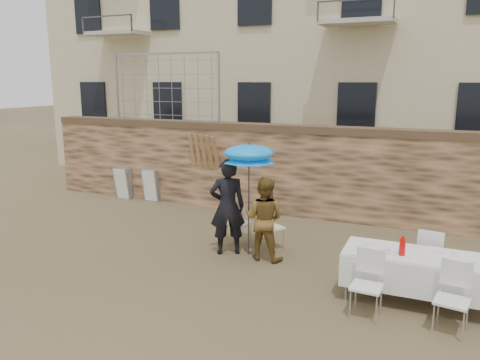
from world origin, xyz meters
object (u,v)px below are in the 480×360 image
at_px(couple_chair_left, 239,222).
at_px(banquet_table, 416,256).
at_px(couple_chair_right, 271,226).
at_px(table_chair_front_left, 367,285).
at_px(soda_bottle, 402,247).
at_px(table_chair_back, 431,256).
at_px(table_chair_front_right, 452,299).
at_px(chair_stack_left, 126,182).
at_px(man_suit, 227,207).
at_px(chair_stack_right, 153,185).
at_px(umbrella, 249,157).
at_px(woman_dress, 264,219).

xyz_separation_m(couple_chair_left, banquet_table, (3.46, -1.31, 0.25)).
xyz_separation_m(couple_chair_right, table_chair_front_left, (2.16, -2.06, 0.00)).
distance_m(soda_bottle, table_chair_back, 1.11).
height_order(table_chair_front_right, chair_stack_left, table_chair_front_right).
relative_size(man_suit, soda_bottle, 7.17).
xyz_separation_m(chair_stack_left, chair_stack_right, (0.90, 0.00, 0.00)).
height_order(banquet_table, table_chair_back, table_chair_back).
relative_size(couple_chair_right, chair_stack_left, 1.04).
bearing_deg(table_chair_back, man_suit, 9.30).
xyz_separation_m(man_suit, umbrella, (0.40, 0.10, 0.99)).
bearing_deg(man_suit, table_chair_front_left, 121.83).
bearing_deg(chair_stack_right, chair_stack_left, 180.00).
bearing_deg(couple_chair_right, umbrella, 88.36).
xyz_separation_m(umbrella, banquet_table, (3.06, -0.86, -1.19)).
xyz_separation_m(soda_bottle, chair_stack_left, (-7.78, 3.77, -0.45)).
bearing_deg(couple_chair_right, woman_dress, 127.24).
bearing_deg(table_chair_front_left, couple_chair_left, 147.74).
bearing_deg(umbrella, couple_chair_left, 131.63).
distance_m(umbrella, couple_chair_right, 1.54).
height_order(banquet_table, soda_bottle, soda_bottle).
distance_m(couple_chair_right, table_chair_front_left, 2.98).
distance_m(couple_chair_left, soda_bottle, 3.59).
bearing_deg(umbrella, soda_bottle, -19.40).
bearing_deg(woman_dress, table_chair_front_right, 156.66).
bearing_deg(table_chair_back, banquet_table, 84.57).
distance_m(umbrella, couple_chair_left, 1.56).
height_order(chair_stack_left, chair_stack_right, same).
xyz_separation_m(table_chair_back, chair_stack_right, (-7.28, 2.82, -0.02)).
bearing_deg(chair_stack_left, couple_chair_right, -23.93).
height_order(umbrella, table_chair_back, umbrella).
distance_m(woman_dress, banquet_table, 2.81).
relative_size(man_suit, woman_dress, 1.19).
xyz_separation_m(table_chair_front_left, chair_stack_left, (-7.38, 4.37, -0.02)).
height_order(man_suit, table_chair_front_right, man_suit).
bearing_deg(chair_stack_left, banquet_table, -24.43).
height_order(table_chair_back, chair_stack_left, table_chair_back).
height_order(woman_dress, couple_chair_left, woman_dress).
bearing_deg(table_chair_back, soda_bottle, 75.78).
bearing_deg(chair_stack_left, table_chair_front_left, -30.66).
relative_size(woman_dress, couple_chair_right, 1.64).
xyz_separation_m(man_suit, couple_chair_left, (0.00, 0.55, -0.45)).
distance_m(banquet_table, table_chair_front_left, 0.99).
relative_size(table_chair_front_left, chair_stack_right, 1.04).
xyz_separation_m(woman_dress, couple_chair_right, (-0.05, 0.55, -0.31)).
xyz_separation_m(table_chair_front_left, table_chair_back, (0.80, 1.55, 0.00)).
distance_m(banquet_table, chair_stack_left, 8.77).
bearing_deg(banquet_table, soda_bottle, -143.13).
bearing_deg(chair_stack_right, table_chair_front_right, -29.99).
bearing_deg(couple_chair_left, man_suit, 97.87).
height_order(couple_chair_right, soda_bottle, soda_bottle).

